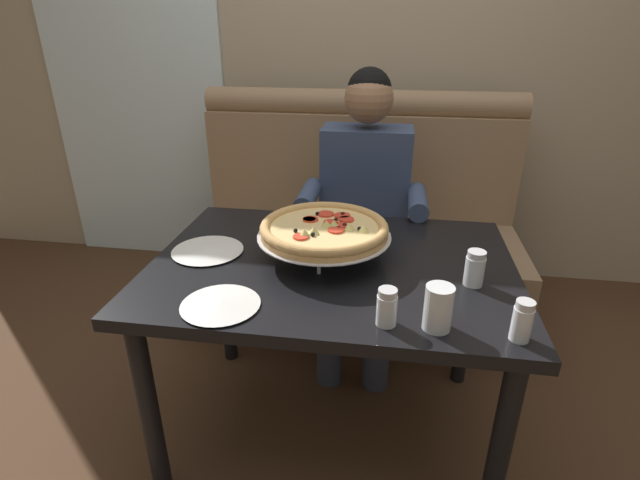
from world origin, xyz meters
name	(u,v)px	position (x,y,z in m)	size (l,w,h in m)	color
ground_plane	(330,426)	(0.00, 0.00, 0.00)	(16.00, 16.00, 0.00)	#4C3321
back_wall_with_window	(368,31)	(0.00, 1.47, 1.40)	(6.00, 0.12, 2.80)	tan
window_panel	(127,30)	(-1.38, 1.39, 1.40)	(1.10, 0.02, 2.80)	white
booth_bench	(354,240)	(0.00, 0.90, 0.40)	(1.65, 0.78, 1.13)	#937556
dining_table	(332,286)	(0.00, 0.00, 0.63)	(1.18, 0.86, 0.72)	black
diner_main	(364,202)	(0.06, 0.63, 0.71)	(0.54, 0.64, 1.27)	#2D3342
pizza	(324,230)	(-0.03, 0.03, 0.83)	(0.44, 0.44, 0.13)	silver
shaker_pepper_flakes	(387,310)	(0.18, -0.33, 0.77)	(0.05, 0.05, 0.10)	white
shaker_parmesan	(474,271)	(0.43, -0.08, 0.77)	(0.06, 0.06, 0.11)	white
shaker_oregano	(522,323)	(0.51, -0.35, 0.77)	(0.05, 0.05, 0.11)	white
plate_near_left	(220,303)	(-0.27, -0.31, 0.73)	(0.22, 0.22, 0.02)	white
plate_near_right	(208,249)	(-0.43, 0.01, 0.73)	(0.24, 0.24, 0.02)	white
drinking_glass	(438,310)	(0.31, -0.33, 0.78)	(0.07, 0.07, 0.12)	silver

